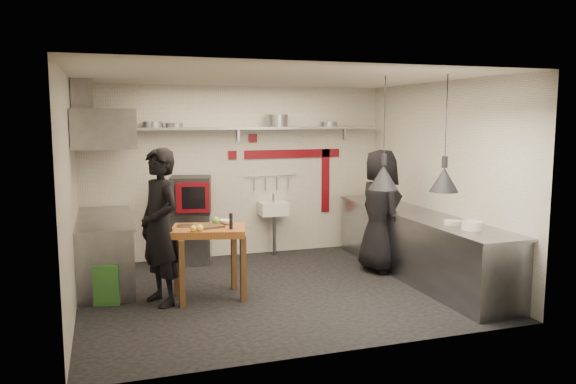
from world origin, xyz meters
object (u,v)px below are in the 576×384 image
object	(u,v)px
combi_oven	(191,195)
oven_stand	(191,238)
prep_table	(209,263)
green_bin	(108,283)
chef_right	(380,211)
chef_left	(160,227)

from	to	relation	value
combi_oven	oven_stand	bearing A→B (deg)	111.71
oven_stand	prep_table	xyz separation A→B (m)	(-0.05, -1.84, 0.06)
oven_stand	combi_oven	size ratio (longest dim) A/B	1.32
green_bin	chef_right	world-z (taller)	chef_right
prep_table	chef_right	distance (m)	2.73
prep_table	combi_oven	bearing A→B (deg)	103.06
prep_table	oven_stand	bearing A→B (deg)	103.31
green_bin	prep_table	bearing A→B (deg)	-10.42
oven_stand	prep_table	bearing A→B (deg)	-78.74
chef_left	chef_right	world-z (taller)	chef_left
oven_stand	prep_table	size ratio (longest dim) A/B	0.87
combi_oven	chef_left	size ratio (longest dim) A/B	0.31
prep_table	chef_right	bearing A→B (deg)	24.80
prep_table	chef_right	xyz separation A→B (m)	(2.66, 0.47, 0.45)
oven_stand	chef_right	size ratio (longest dim) A/B	0.44
combi_oven	green_bin	distance (m)	2.20
green_bin	chef_left	size ratio (longest dim) A/B	0.26
green_bin	prep_table	size ratio (longest dim) A/B	0.54
chef_right	prep_table	bearing A→B (deg)	95.93
combi_oven	green_bin	bearing A→B (deg)	-116.41
combi_oven	prep_table	world-z (taller)	combi_oven
green_bin	prep_table	world-z (taller)	prep_table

